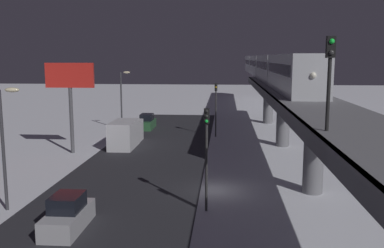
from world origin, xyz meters
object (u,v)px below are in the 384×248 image
sedan_silver (68,215)px  traffic_light_mid (216,102)px  box_truck (126,133)px  subway_train (265,66)px  rail_signal (330,67)px  traffic_light_near (207,145)px  commercial_billboard (70,84)px  sedan_green_2 (147,123)px

sedan_silver → traffic_light_mid: bearing=-104.7°
sedan_silver → box_truck: size_ratio=0.58×
subway_train → rail_signal: size_ratio=18.52×
subway_train → rail_signal: 49.47m
traffic_light_near → traffic_light_mid: 25.13m
subway_train → commercial_billboard: (21.27, 27.25, -1.25)m
subway_train → box_truck: subway_train is taller
sedan_silver → commercial_billboard: (6.49, -18.70, 6.03)m
sedan_green_2 → box_truck: box_truck is taller
sedan_silver → commercial_billboard: size_ratio=0.48×
subway_train → commercial_billboard: 34.59m
rail_signal → sedan_green_2: rail_signal is taller
box_truck → commercial_billboard: bearing=41.3°
sedan_silver → traffic_light_mid: 29.74m
commercial_billboard → subway_train: bearing=-128.0°
commercial_billboard → traffic_light_mid: bearing=-144.8°
traffic_light_near → commercial_billboard: (13.99, -15.25, 2.63)m
traffic_light_near → box_truck: bearing=-63.7°
traffic_light_mid → traffic_light_near: bearing=90.0°
subway_train → sedan_green_2: subway_train is taller
sedan_green_2 → traffic_light_near: 31.97m
sedan_green_2 → traffic_light_near: (-9.30, 30.40, 3.40)m
sedan_green_2 → traffic_light_near: bearing=107.0°
rail_signal → box_truck: rail_signal is taller
rail_signal → box_truck: size_ratio=0.54×
sedan_silver → box_truck: bearing=-85.0°
traffic_light_mid → commercial_billboard: bearing=35.2°
sedan_green_2 → traffic_light_mid: traffic_light_mid is taller
rail_signal → traffic_light_near: rail_signal is taller
sedan_green_2 → commercial_billboard: commercial_billboard is taller
sedan_silver → box_truck: (2.00, -22.65, 0.55)m
rail_signal → traffic_light_mid: (5.45, -32.04, -4.83)m
traffic_light_mid → commercial_billboard: size_ratio=0.72×
sedan_green_2 → rail_signal: bearing=111.6°
sedan_green_2 → traffic_light_near: size_ratio=0.72×
sedan_silver → rail_signal: bearing=165.0°
rail_signal → subway_train: bearing=-92.1°
subway_train → traffic_light_mid: size_ratio=11.57×
sedan_green_2 → traffic_light_near: traffic_light_near is taller
box_truck → traffic_light_mid: bearing=-148.1°
sedan_silver → traffic_light_near: 8.93m
traffic_light_mid → commercial_billboard: (13.99, 9.87, 2.63)m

